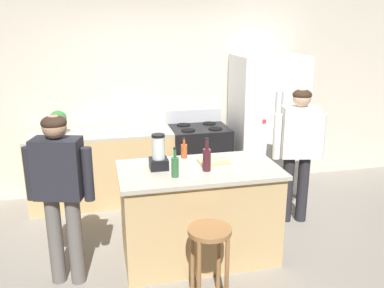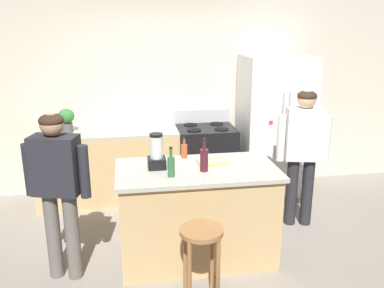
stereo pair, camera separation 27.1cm
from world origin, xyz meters
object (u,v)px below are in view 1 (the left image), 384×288
blender_appliance (159,154)px  cutting_board (214,162)px  person_by_sink_right (298,144)px  bar_stool (209,245)px  person_by_island_left (60,185)px  bottle_cooking_sauce (184,150)px  chef_knife (216,160)px  kitchen_island (199,213)px  refrigerator (266,125)px  bottle_wine (207,159)px  stove_range (199,160)px  potted_plant (58,121)px  bottle_olive_oil (175,166)px

blender_appliance → cutting_board: 0.57m
person_by_sink_right → bar_stool: (-1.37, -1.19, -0.43)m
bar_stool → blender_appliance: size_ratio=2.01×
person_by_island_left → person_by_sink_right: size_ratio=0.99×
bottle_cooking_sauce → chef_knife: (0.27, -0.22, -0.06)m
blender_appliance → kitchen_island: bearing=-9.8°
refrigerator → bottle_wine: size_ratio=5.92×
blender_appliance → chef_knife: (0.58, 0.05, -0.12)m
stove_range → bottle_wine: bottle_wine is taller
bottle_cooking_sauce → chef_knife: size_ratio=0.98×
potted_plant → bar_stool: bearing=-59.8°
blender_appliance → cutting_board: blender_appliance is taller
person_by_island_left → blender_appliance: (0.88, 0.20, 0.15)m
kitchen_island → bottle_olive_oil: 0.66m
bar_stool → potted_plant: 2.66m
kitchen_island → potted_plant: potted_plant is taller
refrigerator → cutting_board: 1.80m
person_by_sink_right → blender_appliance: bearing=-165.1°
refrigerator → stove_range: size_ratio=1.65×
cutting_board → bottle_cooking_sauce: bearing=139.7°
person_by_island_left → bottle_wine: person_by_island_left is taller
person_by_island_left → cutting_board: size_ratio=5.20×
bottle_olive_oil → bar_stool: bearing=-70.1°
chef_knife → bottle_wine: bearing=-133.5°
bottle_cooking_sauce → chef_knife: bearing=-38.2°
bottle_wine → potted_plant: bearing=131.3°
kitchen_island → person_by_island_left: 1.35m
blender_appliance → cutting_board: (0.56, 0.05, -0.13)m
refrigerator → bottle_cooking_sauce: (-1.40, -1.17, 0.09)m
stove_range → potted_plant: 1.88m
bottle_olive_oil → cutting_board: bearing=33.3°
bottle_cooking_sauce → cutting_board: (0.25, -0.22, -0.07)m
refrigerator → bottle_wine: refrigerator is taller
bottle_wine → cutting_board: (0.13, 0.20, -0.11)m
bottle_cooking_sauce → blender_appliance: bearing=-138.6°
refrigerator → blender_appliance: (-1.70, -1.43, 0.16)m
person_by_sink_right → cutting_board: size_ratio=5.27×
potted_plant → bottle_olive_oil: bearing=-57.1°
refrigerator → person_by_island_left: size_ratio=1.20×
kitchen_island → refrigerator: 2.05m
kitchen_island → bottle_cooking_sauce: size_ratio=7.11×
person_by_sink_right → bottle_wine: size_ratio=5.01×
stove_range → person_by_island_left: person_by_island_left is taller
bar_stool → bottle_wine: bearing=77.5°
kitchen_island → bottle_wine: (0.05, -0.09, 0.59)m
potted_plant → bottle_olive_oil: size_ratio=1.09×
blender_appliance → cutting_board: size_ratio=1.13×
bottle_cooking_sauce → bottle_olive_oil: bearing=-110.5°
kitchen_island → cutting_board: bearing=32.6°
person_by_sink_right → cutting_board: bearing=-160.5°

